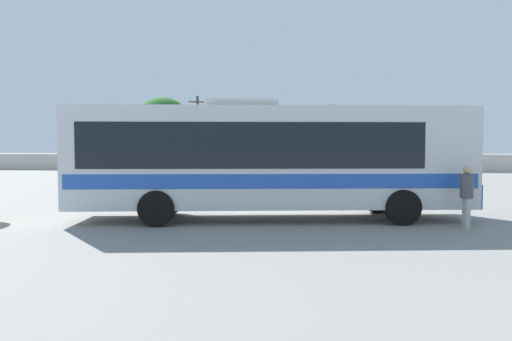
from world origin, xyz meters
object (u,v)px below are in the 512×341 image
(coach_bus_silver_blue, at_px, (266,157))
(roadside_tree_right, at_px, (359,130))
(roadside_tree_left, at_px, (163,119))
(attendant_by_bus_door, at_px, (467,193))
(roadside_tree_midright, at_px, (332,125))
(parked_car_leftmost_red, at_px, (204,164))
(parked_car_third_dark_blue, at_px, (347,165))
(roadside_tree_midleft, at_px, (255,128))
(parked_car_rightmost_silver, at_px, (433,164))
(utility_pole_near, at_px, (198,131))
(parked_car_second_black, at_px, (264,164))

(coach_bus_silver_blue, height_order, roadside_tree_right, roadside_tree_right)
(roadside_tree_left, relative_size, roadside_tree_right, 1.32)
(roadside_tree_left, distance_m, roadside_tree_right, 21.25)
(coach_bus_silver_blue, xyz_separation_m, attendant_by_bus_door, (5.68, -1.03, -0.98))
(attendant_by_bus_door, bearing_deg, roadside_tree_midright, 92.54)
(parked_car_leftmost_red, height_order, roadside_tree_midright, roadside_tree_midright)
(parked_car_third_dark_blue, xyz_separation_m, roadside_tree_midleft, (-9.13, 9.55, 3.64))
(parked_car_rightmost_silver, bearing_deg, roadside_tree_midright, 131.22)
(parked_car_third_dark_blue, distance_m, roadside_tree_midleft, 13.70)
(parked_car_leftmost_red, distance_m, utility_pole_near, 7.00)
(utility_pole_near, bearing_deg, attendant_by_bus_door, -64.69)
(parked_car_rightmost_silver, bearing_deg, coach_bus_silver_blue, -114.83)
(parked_car_third_dark_blue, height_order, roadside_tree_midright, roadside_tree_midright)
(attendant_by_bus_door, bearing_deg, roadside_tree_midleft, 105.37)
(coach_bus_silver_blue, distance_m, roadside_tree_right, 35.15)
(parked_car_leftmost_red, distance_m, roadside_tree_midright, 15.91)
(roadside_tree_midleft, distance_m, roadside_tree_right, 11.14)
(coach_bus_silver_blue, relative_size, parked_car_leftmost_red, 2.92)
(parked_car_second_black, relative_size, roadside_tree_midleft, 0.76)
(coach_bus_silver_blue, relative_size, parked_car_second_black, 2.78)
(roadside_tree_midleft, bearing_deg, roadside_tree_right, -4.21)
(roadside_tree_left, bearing_deg, roadside_tree_midright, 3.14)
(roadside_tree_left, bearing_deg, coach_bus_silver_blue, -67.41)
(parked_car_leftmost_red, xyz_separation_m, parked_car_third_dark_blue, (12.62, -0.05, -0.02))
(coach_bus_silver_blue, xyz_separation_m, utility_pole_near, (-9.78, 31.65, 1.97))
(parked_car_rightmost_silver, xyz_separation_m, roadside_tree_midright, (-8.13, 9.28, 3.91))
(parked_car_second_black, relative_size, utility_pole_near, 0.59)
(parked_car_second_black, xyz_separation_m, parked_car_rightmost_silver, (14.57, 0.22, 0.01))
(parked_car_third_dark_blue, relative_size, roadside_tree_left, 0.58)
(roadside_tree_midleft, distance_m, roadside_tree_midright, 8.36)
(parked_car_third_dark_blue, bearing_deg, roadside_tree_left, 155.14)
(parked_car_third_dark_blue, distance_m, parked_car_rightmost_silver, 7.37)
(coach_bus_silver_blue, distance_m, parked_car_second_black, 26.24)
(parked_car_leftmost_red, height_order, roadside_tree_left, roadside_tree_left)
(parked_car_third_dark_blue, bearing_deg, parked_car_rightmost_silver, 5.01)
(roadside_tree_right, bearing_deg, roadside_tree_left, 179.53)
(parked_car_rightmost_silver, distance_m, roadside_tree_midleft, 19.07)
(parked_car_rightmost_silver, relative_size, utility_pole_near, 0.55)
(roadside_tree_right, bearing_deg, parked_car_third_dark_blue, -102.73)
(parked_car_rightmost_silver, bearing_deg, parked_car_third_dark_blue, -174.99)
(roadside_tree_midright, relative_size, roadside_tree_right, 1.16)
(attendant_by_bus_door, xyz_separation_m, roadside_tree_right, (1.13, 35.45, 3.08))
(utility_pole_near, height_order, roadside_tree_midleft, utility_pole_near)
(utility_pole_near, distance_m, roadside_tree_midleft, 6.57)
(parked_car_leftmost_red, bearing_deg, roadside_tree_right, 30.76)
(roadside_tree_left, bearing_deg, utility_pole_near, -32.48)
(roadside_tree_left, height_order, roadside_tree_midleft, roadside_tree_left)
(roadside_tree_right, bearing_deg, parked_car_rightmost_silver, -56.44)
(attendant_by_bus_door, distance_m, parked_car_third_dark_blue, 26.73)
(parked_car_third_dark_blue, bearing_deg, parked_car_leftmost_red, 179.78)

